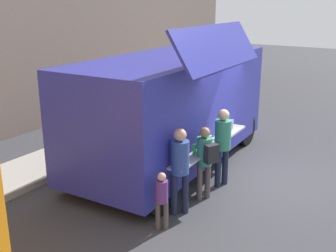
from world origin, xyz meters
name	(u,v)px	position (x,y,z in m)	size (l,w,h in m)	color
ground_plane	(249,176)	(0.00, 0.00, 0.00)	(60.00, 60.00, 0.00)	#38383D
food_truck_main	(173,107)	(-0.33, 2.00, 1.53)	(6.31, 3.21, 3.60)	#2C2F9A
trash_bin	(170,107)	(3.21, 4.32, 0.44)	(0.60, 0.60, 0.87)	#2B5D3A
customer_front_ordering	(222,141)	(-0.83, 0.37, 1.07)	(0.59, 0.37, 1.80)	#1D233A
customer_mid_with_backpack	(205,156)	(-1.66, 0.36, 0.98)	(0.44, 0.52, 1.60)	#504645
customer_rear_waiting	(180,164)	(-2.47, 0.49, 1.06)	(0.36, 0.36, 1.78)	#1E223B
child_near_queue	(162,196)	(-3.15, 0.46, 0.68)	(0.23, 0.23, 1.13)	#4F4641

